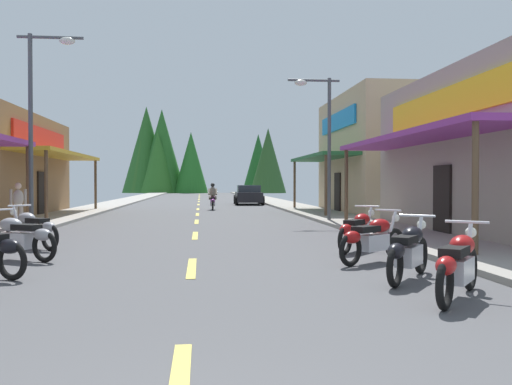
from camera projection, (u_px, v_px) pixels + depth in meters
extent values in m
cube|color=#4C4C4F|center=(198.00, 207.00, 36.59)|extent=(9.65, 99.33, 0.10)
cube|color=#9E9991|center=(106.00, 206.00, 35.98)|extent=(2.48, 99.33, 0.12)
cube|color=gray|center=(288.00, 205.00, 37.20)|extent=(2.48, 99.33, 0.12)
cube|color=#E0C64C|center=(192.00, 268.00, 10.10)|extent=(0.16, 2.40, 0.01)
cube|color=#E0C64C|center=(195.00, 236.00, 16.25)|extent=(0.16, 2.40, 0.01)
cube|color=#E0C64C|center=(197.00, 222.00, 22.04)|extent=(0.16, 2.40, 0.01)
cube|color=#E0C64C|center=(197.00, 214.00, 27.09)|extent=(0.16, 2.40, 0.01)
cube|color=#E0C64C|center=(198.00, 209.00, 32.45)|extent=(0.16, 2.40, 0.01)
cube|color=#E0C64C|center=(198.00, 205.00, 39.32)|extent=(0.16, 2.40, 0.01)
cube|color=#E0C64C|center=(199.00, 201.00, 45.80)|extent=(0.16, 2.40, 0.01)
cube|color=#E0C64C|center=(199.00, 199.00, 51.58)|extent=(0.16, 2.40, 0.01)
cube|color=#E0C64C|center=(199.00, 198.00, 56.64)|extent=(0.16, 2.40, 0.01)
cube|color=#E0C64C|center=(199.00, 197.00, 62.34)|extent=(0.16, 2.40, 0.01)
cube|color=#E0C64C|center=(199.00, 195.00, 68.18)|extent=(0.16, 2.40, 0.01)
cube|color=#E0C64C|center=(200.00, 194.00, 74.85)|extent=(0.16, 2.40, 0.01)
cylinder|color=brown|center=(28.00, 188.00, 18.65)|extent=(0.14, 0.14, 2.82)
cube|color=gold|center=(60.00, 155.00, 25.62)|extent=(1.80, 10.22, 0.16)
cylinder|color=brown|center=(46.00, 187.00, 20.84)|extent=(0.14, 0.14, 2.82)
cylinder|color=brown|center=(96.00, 186.00, 30.60)|extent=(0.14, 0.14, 2.82)
cube|color=red|center=(41.00, 138.00, 25.52)|extent=(0.10, 7.95, 0.90)
cube|color=black|center=(41.00, 194.00, 25.57)|extent=(0.08, 1.10, 2.10)
cube|color=#8C338C|center=(414.00, 138.00, 16.00)|extent=(1.80, 10.25, 0.16)
cylinder|color=brown|center=(475.00, 191.00, 11.05)|extent=(0.14, 0.14, 2.82)
cylinder|color=brown|center=(346.00, 187.00, 20.85)|extent=(0.14, 0.14, 2.82)
cube|color=yellow|center=(442.00, 105.00, 16.06)|extent=(0.10, 7.97, 0.90)
cube|color=black|center=(442.00, 201.00, 16.11)|extent=(0.08, 1.10, 2.10)
cube|color=tan|center=(408.00, 155.00, 28.79)|extent=(7.46, 9.50, 6.12)
cube|color=#236033|center=(321.00, 157.00, 28.32)|extent=(1.80, 8.55, 0.16)
cylinder|color=brown|center=(326.00, 187.00, 24.23)|extent=(0.14, 0.14, 2.82)
cylinder|color=brown|center=(295.00, 186.00, 32.33)|extent=(0.14, 0.14, 2.82)
cube|color=#197FCC|center=(337.00, 121.00, 28.38)|extent=(0.10, 6.65, 0.90)
cube|color=black|center=(337.00, 193.00, 28.44)|extent=(0.08, 1.10, 2.10)
cylinder|color=#474C51|center=(31.00, 133.00, 17.40)|extent=(0.14, 0.14, 6.32)
cylinder|color=#474C51|center=(50.00, 37.00, 17.40)|extent=(2.05, 0.10, 0.10)
ellipsoid|color=silver|center=(67.00, 41.00, 17.46)|extent=(0.50, 0.30, 0.24)
cylinder|color=#474C51|center=(329.00, 151.00, 21.55)|extent=(0.14, 0.14, 5.70)
cylinder|color=#474C51|center=(314.00, 80.00, 21.44)|extent=(2.05, 0.10, 0.10)
ellipsoid|color=silver|center=(301.00, 83.00, 21.39)|extent=(0.50, 0.30, 0.24)
torus|color=black|center=(470.00, 269.00, 7.99)|extent=(0.48, 0.56, 0.64)
torus|color=black|center=(445.00, 285.00, 6.73)|extent=(0.48, 0.56, 0.64)
cube|color=silver|center=(459.00, 270.00, 7.36)|extent=(0.65, 0.72, 0.32)
ellipsoid|color=#A51414|center=(462.00, 245.00, 7.52)|extent=(0.60, 0.64, 0.28)
cube|color=black|center=(454.00, 251.00, 7.14)|extent=(0.59, 0.64, 0.12)
ellipsoid|color=#A51414|center=(446.00, 266.00, 6.77)|extent=(0.46, 0.49, 0.24)
cylinder|color=silver|center=(468.00, 247.00, 7.88)|extent=(0.28, 0.33, 0.71)
cylinder|color=silver|center=(467.00, 222.00, 7.77)|extent=(0.50, 0.40, 0.04)
sphere|color=white|center=(471.00, 232.00, 8.01)|extent=(0.16, 0.16, 0.16)
torus|color=black|center=(421.00, 255.00, 9.47)|extent=(0.46, 0.57, 0.64)
torus|color=black|center=(395.00, 267.00, 8.18)|extent=(0.46, 0.57, 0.64)
cube|color=silver|center=(409.00, 256.00, 8.82)|extent=(0.64, 0.73, 0.32)
ellipsoid|color=black|center=(412.00, 235.00, 8.99)|extent=(0.59, 0.64, 0.28)
cube|color=black|center=(405.00, 240.00, 8.61)|extent=(0.58, 0.65, 0.12)
ellipsoid|color=black|center=(396.00, 251.00, 8.22)|extent=(0.46, 0.50, 0.24)
cylinder|color=silver|center=(419.00, 237.00, 9.35)|extent=(0.27, 0.33, 0.71)
cylinder|color=silver|center=(417.00, 216.00, 9.24)|extent=(0.50, 0.39, 0.04)
sphere|color=white|center=(421.00, 225.00, 9.48)|extent=(0.16, 0.16, 0.16)
torus|color=black|center=(395.00, 244.00, 11.28)|extent=(0.57, 0.47, 0.64)
torus|color=black|center=(351.00, 250.00, 10.26)|extent=(0.57, 0.47, 0.64)
cube|color=silver|center=(374.00, 242.00, 10.77)|extent=(0.73, 0.65, 0.32)
ellipsoid|color=#A51414|center=(380.00, 226.00, 10.90)|extent=(0.64, 0.59, 0.28)
cube|color=black|center=(366.00, 229.00, 10.59)|extent=(0.65, 0.59, 0.12)
ellipsoid|color=#A51414|center=(352.00, 237.00, 10.29)|extent=(0.50, 0.46, 0.24)
cylinder|color=silver|center=(391.00, 228.00, 11.19)|extent=(0.33, 0.27, 0.71)
cylinder|color=silver|center=(388.00, 210.00, 11.10)|extent=(0.40, 0.50, 0.04)
sphere|color=white|center=(396.00, 218.00, 11.29)|extent=(0.16, 0.16, 0.16)
torus|color=black|center=(371.00, 235.00, 13.23)|extent=(0.48, 0.56, 0.64)
torus|color=black|center=(345.00, 240.00, 11.98)|extent=(0.48, 0.56, 0.64)
cube|color=silver|center=(359.00, 234.00, 12.60)|extent=(0.66, 0.72, 0.32)
ellipsoid|color=#A51414|center=(362.00, 219.00, 12.76)|extent=(0.60, 0.64, 0.28)
cube|color=black|center=(354.00, 222.00, 12.39)|extent=(0.60, 0.64, 0.12)
ellipsoid|color=#A51414|center=(346.00, 229.00, 12.01)|extent=(0.46, 0.49, 0.24)
cylinder|color=silver|center=(369.00, 221.00, 13.11)|extent=(0.28, 0.33, 0.71)
cylinder|color=silver|center=(367.00, 206.00, 13.01)|extent=(0.49, 0.41, 0.04)
sphere|color=white|center=(371.00, 213.00, 13.24)|extent=(0.16, 0.16, 0.16)
torus|color=black|center=(12.00, 261.00, 8.79)|extent=(0.60, 0.41, 0.64)
ellipsoid|color=black|center=(9.00, 246.00, 8.81)|extent=(0.50, 0.43, 0.24)
torus|color=black|center=(44.00, 246.00, 10.79)|extent=(0.59, 0.43, 0.64)
cube|color=silver|center=(18.00, 241.00, 11.12)|extent=(0.74, 0.61, 0.32)
ellipsoid|color=#99999E|center=(11.00, 225.00, 11.20)|extent=(0.64, 0.57, 0.28)
cube|color=black|center=(26.00, 227.00, 11.00)|extent=(0.66, 0.56, 0.12)
ellipsoid|color=#99999E|center=(42.00, 235.00, 10.80)|extent=(0.50, 0.44, 0.24)
cylinder|color=silver|center=(1.00, 210.00, 11.33)|extent=(0.35, 0.53, 0.04)
torus|color=black|center=(14.00, 234.00, 13.52)|extent=(0.55, 0.50, 0.64)
torus|color=black|center=(50.00, 237.00, 12.64)|extent=(0.55, 0.50, 0.64)
cube|color=silver|center=(31.00, 232.00, 13.08)|extent=(0.71, 0.67, 0.32)
ellipsoid|color=#99999E|center=(27.00, 218.00, 13.19)|extent=(0.63, 0.61, 0.28)
cube|color=black|center=(37.00, 221.00, 12.93)|extent=(0.63, 0.61, 0.12)
ellipsoid|color=#99999E|center=(49.00, 227.00, 12.67)|extent=(0.49, 0.47, 0.24)
cylinder|color=silver|center=(17.00, 220.00, 13.44)|extent=(0.32, 0.29, 0.71)
cylinder|color=silver|center=(20.00, 206.00, 13.36)|extent=(0.43, 0.48, 0.04)
sphere|color=white|center=(13.00, 212.00, 13.53)|extent=(0.16, 0.16, 0.16)
torus|color=black|center=(213.00, 204.00, 32.60)|extent=(0.11, 0.64, 0.64)
torus|color=black|center=(213.00, 205.00, 31.10)|extent=(0.11, 0.64, 0.64)
cube|color=silver|center=(213.00, 203.00, 31.85)|extent=(0.29, 0.71, 0.32)
ellipsoid|color=#721972|center=(213.00, 197.00, 32.04)|extent=(0.33, 0.57, 0.28)
cube|color=black|center=(213.00, 198.00, 31.59)|extent=(0.29, 0.61, 0.12)
ellipsoid|color=#721972|center=(213.00, 201.00, 31.15)|extent=(0.25, 0.44, 0.24)
cylinder|color=silver|center=(213.00, 198.00, 32.46)|extent=(0.07, 0.37, 0.71)
cylinder|color=silver|center=(213.00, 192.00, 32.34)|extent=(0.60, 0.05, 0.04)
sphere|color=white|center=(213.00, 195.00, 32.62)|extent=(0.16, 0.16, 0.16)
ellipsoid|color=#726659|center=(213.00, 192.00, 31.69)|extent=(0.39, 0.39, 0.64)
sphere|color=black|center=(213.00, 185.00, 31.73)|extent=(0.24, 0.24, 0.24)
cylinder|color=#726659|center=(210.00, 198.00, 31.85)|extent=(0.15, 0.43, 0.24)
cylinder|color=#726659|center=(209.00, 192.00, 31.97)|extent=(0.11, 0.51, 0.40)
cylinder|color=#726659|center=(215.00, 198.00, 31.88)|extent=(0.15, 0.43, 0.24)
cylinder|color=#726659|center=(216.00, 192.00, 32.00)|extent=(0.11, 0.51, 0.40)
cylinder|color=#B2A599|center=(21.00, 218.00, 18.07)|extent=(0.14, 0.14, 0.79)
cylinder|color=#B2A599|center=(16.00, 219.00, 17.93)|extent=(0.14, 0.14, 0.79)
ellipsoid|color=#B2A599|center=(18.00, 198.00, 17.99)|extent=(0.44, 0.43, 0.56)
cylinder|color=#B2A599|center=(25.00, 197.00, 18.16)|extent=(0.09, 0.09, 0.53)
cylinder|color=#B2A599|center=(11.00, 197.00, 17.81)|extent=(0.09, 0.09, 0.53)
sphere|color=beige|center=(18.00, 186.00, 17.98)|extent=(0.21, 0.21, 0.21)
cube|color=black|center=(249.00, 197.00, 39.66)|extent=(1.92, 4.35, 0.70)
cube|color=#262D38|center=(249.00, 189.00, 39.50)|extent=(1.66, 2.24, 0.60)
cylinder|color=black|center=(235.00, 199.00, 41.05)|extent=(0.24, 0.67, 0.66)
cylinder|color=black|center=(260.00, 199.00, 41.18)|extent=(0.24, 0.67, 0.66)
cylinder|color=black|center=(237.00, 201.00, 38.15)|extent=(0.24, 0.67, 0.66)
cylinder|color=black|center=(263.00, 201.00, 38.29)|extent=(0.24, 0.67, 0.66)
cone|color=#2D6123|center=(141.00, 166.00, 85.33)|extent=(4.72, 4.72, 8.43)
cone|color=#1F5923|center=(258.00, 163.00, 90.36)|extent=(5.40, 5.40, 9.65)
cone|color=#2A5123|center=(268.00, 161.00, 84.69)|extent=(5.64, 5.64, 10.06)
cone|color=#2B6723|center=(158.00, 162.00, 83.75)|extent=(5.34, 5.34, 9.53)
cone|color=#275F23|center=(147.00, 150.00, 86.66)|extent=(7.67, 7.67, 13.69)
cone|color=#236923|center=(191.00, 162.00, 84.30)|extent=(5.28, 5.28, 9.43)
cone|color=#266123|center=(162.00, 151.00, 85.73)|extent=(7.36, 7.36, 13.15)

